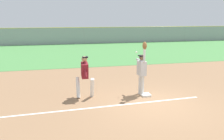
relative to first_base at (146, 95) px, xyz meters
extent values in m
plane|color=#936D4C|center=(-0.10, -0.99, -0.04)|extent=(71.86, 71.86, 0.00)
cube|color=#4C8C47|center=(-0.10, 13.54, -0.04)|extent=(55.86, 14.52, 0.01)
cube|color=white|center=(-4.00, -0.90, -0.04)|extent=(11.99, 0.60, 0.01)
cube|color=white|center=(0.00, 0.00, 0.00)|extent=(0.38, 0.38, 0.08)
cylinder|color=silver|center=(-0.14, 0.31, 0.39)|extent=(0.16, 0.16, 0.85)
cylinder|color=silver|center=(-0.12, 0.11, 0.39)|extent=(0.16, 0.16, 0.85)
cube|color=#B7B7B7|center=(-0.13, 0.21, 1.11)|extent=(0.29, 0.46, 0.60)
sphere|color=brown|center=(-0.13, 0.21, 1.56)|extent=(0.25, 0.25, 0.23)
cube|color=black|center=(-0.16, 0.21, 1.64)|extent=(0.23, 0.22, 0.05)
cylinder|color=#B7B7B7|center=(-0.12, -0.01, 1.72)|extent=(0.10, 0.10, 0.62)
cylinder|color=#B7B7B7|center=(-0.15, 0.43, 1.41)|extent=(0.13, 0.62, 0.09)
ellipsoid|color=brown|center=(-0.12, -0.01, 2.08)|extent=(0.16, 0.29, 0.32)
cylinder|color=white|center=(-2.22, 0.31, 0.38)|extent=(0.16, 0.43, 0.85)
cylinder|color=white|center=(-2.78, 0.47, 0.38)|extent=(0.16, 0.43, 0.85)
cube|color=maroon|center=(-2.50, 0.39, 1.11)|extent=(0.27, 0.53, 0.66)
sphere|color=tan|center=(-2.50, 0.39, 1.56)|extent=(0.23, 0.23, 0.23)
cube|color=black|center=(-2.47, 0.39, 1.64)|extent=(0.22, 0.20, 0.05)
cylinder|color=maroon|center=(-2.50, 0.61, 1.19)|extent=(0.10, 0.40, 0.58)
cylinder|color=maroon|center=(-2.50, 0.17, 1.19)|extent=(0.10, 0.40, 0.58)
sphere|color=white|center=(-0.27, 0.53, 1.75)|extent=(0.07, 0.07, 0.07)
cube|color=#93999E|center=(-0.10, 20.81, 0.96)|extent=(55.86, 0.06, 2.00)
cylinder|color=yellow|center=(-0.10, 20.81, 1.99)|extent=(55.86, 0.06, 0.06)
cylinder|color=gray|center=(-0.10, 20.81, 0.96)|extent=(0.08, 0.08, 2.00)
cylinder|color=gray|center=(13.87, 20.81, 0.96)|extent=(0.08, 0.08, 2.00)
cube|color=#B7B7BC|center=(-4.48, 24.04, 0.53)|extent=(4.57, 2.35, 0.55)
cube|color=#2D333D|center=(-4.48, 24.04, 1.01)|extent=(2.37, 1.97, 0.40)
cylinder|color=black|center=(-3.14, 25.13, 0.26)|extent=(0.62, 0.28, 0.60)
cylinder|color=black|center=(-2.94, 23.24, 0.26)|extent=(0.62, 0.28, 0.60)
cylinder|color=black|center=(-6.02, 24.83, 0.26)|extent=(0.62, 0.28, 0.60)
cylinder|color=black|center=(-5.82, 22.94, 0.26)|extent=(0.62, 0.28, 0.60)
cube|color=tan|center=(1.23, 23.89, 0.53)|extent=(4.51, 2.16, 0.55)
cube|color=#2D333D|center=(1.23, 23.89, 1.01)|extent=(2.30, 1.88, 0.40)
cylinder|color=black|center=(2.73, 24.75, 0.26)|extent=(0.61, 0.26, 0.60)
cylinder|color=black|center=(2.62, 22.85, 0.26)|extent=(0.61, 0.26, 0.60)
cylinder|color=black|center=(-0.16, 24.92, 0.26)|extent=(0.61, 0.26, 0.60)
cylinder|color=black|center=(-0.28, 23.02, 0.26)|extent=(0.61, 0.26, 0.60)
cube|color=black|center=(6.51, 23.68, 0.53)|extent=(4.41, 1.91, 0.55)
cube|color=#2D333D|center=(6.51, 23.68, 1.01)|extent=(2.21, 1.76, 0.40)
cylinder|color=black|center=(7.96, 24.63, 0.26)|extent=(0.60, 0.22, 0.60)
cylinder|color=black|center=(7.97, 22.73, 0.26)|extent=(0.60, 0.22, 0.60)
cylinder|color=black|center=(5.06, 24.62, 0.26)|extent=(0.60, 0.22, 0.60)
cylinder|color=black|center=(5.07, 22.72, 0.26)|extent=(0.60, 0.22, 0.60)
camera|label=1|loc=(-3.57, -8.86, 3.17)|focal=37.80mm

